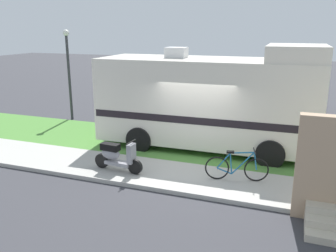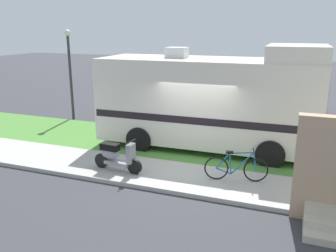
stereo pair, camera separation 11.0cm
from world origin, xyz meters
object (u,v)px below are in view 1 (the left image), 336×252
at_px(bicycle, 237,167).
at_px(street_lamp_post, 68,66).
at_px(pickup_truck_far, 263,89).
at_px(scooter, 116,156).
at_px(pickup_truck_near, 183,96).
at_px(motorhome_rv, 210,100).

distance_m(bicycle, street_lamp_post, 9.84).
relative_size(pickup_truck_far, street_lamp_post, 1.41).
distance_m(scooter, pickup_truck_far, 11.38).
bearing_deg(pickup_truck_near, motorhome_rv, -61.82).
relative_size(pickup_truck_near, pickup_truck_far, 0.99).
bearing_deg(pickup_truck_far, pickup_truck_near, -137.72).
distance_m(pickup_truck_far, street_lamp_post, 10.14).
distance_m(motorhome_rv, pickup_truck_near, 5.14).
xyz_separation_m(scooter, pickup_truck_near, (-0.43, 7.74, 0.38)).
height_order(motorhome_rv, pickup_truck_near, motorhome_rv).
height_order(motorhome_rv, bicycle, motorhome_rv).
height_order(pickup_truck_near, street_lamp_post, street_lamp_post).
distance_m(scooter, street_lamp_post, 7.42).
xyz_separation_m(pickup_truck_far, street_lamp_post, (-8.14, -5.85, 1.52)).
xyz_separation_m(pickup_truck_near, pickup_truck_far, (3.52, 3.20, 0.02)).
relative_size(motorhome_rv, pickup_truck_far, 1.31).
distance_m(motorhome_rv, scooter, 3.98).
height_order(bicycle, pickup_truck_far, pickup_truck_far).
xyz_separation_m(scooter, bicycle, (3.42, 0.50, -0.08)).
distance_m(pickup_truck_near, pickup_truck_far, 4.76).
distance_m(scooter, pickup_truck_near, 7.76).
xyz_separation_m(bicycle, pickup_truck_far, (-0.33, 10.44, 0.48)).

